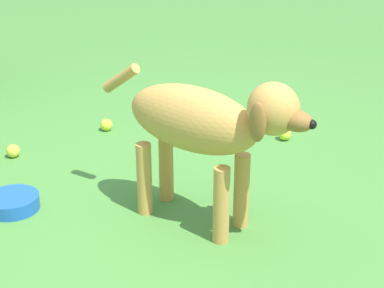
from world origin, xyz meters
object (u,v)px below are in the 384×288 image
(tennis_ball_1, at_px, (13,151))
(tennis_ball_3, at_px, (285,134))
(water_bowl, at_px, (13,203))
(tennis_ball_0, at_px, (106,125))
(dog, at_px, (204,125))

(tennis_ball_1, height_order, tennis_ball_3, same)
(water_bowl, bearing_deg, tennis_ball_3, 76.57)
(tennis_ball_3, relative_size, water_bowl, 0.30)
(tennis_ball_0, height_order, tennis_ball_1, same)
(tennis_ball_0, bearing_deg, tennis_ball_1, -94.23)
(water_bowl, bearing_deg, dog, 37.98)
(dog, bearing_deg, water_bowl, -152.18)
(tennis_ball_1, xyz_separation_m, water_bowl, (0.47, -0.26, -0.00))
(tennis_ball_0, distance_m, tennis_ball_3, 0.96)
(dog, relative_size, tennis_ball_0, 14.23)
(dog, xyz_separation_m, tennis_ball_1, (-1.10, -0.23, -0.39))
(dog, height_order, tennis_ball_3, dog)
(tennis_ball_1, xyz_separation_m, tennis_ball_3, (0.80, 1.14, 0.00))
(tennis_ball_1, bearing_deg, dog, 11.88)
(dog, height_order, tennis_ball_0, dog)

